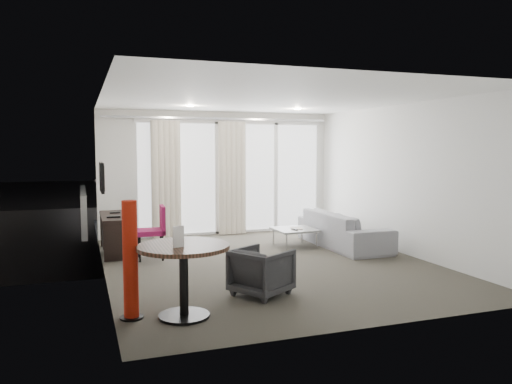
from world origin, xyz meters
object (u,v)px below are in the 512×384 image
object	(u,v)px
red_lamp	(130,260)
coffee_table	(295,237)
desk_chair	(150,233)
tub_armchair	(261,272)
sofa	(343,229)
desk	(115,234)
rattan_chair_a	(239,206)
round_table	(184,281)
rattan_chair_b	(253,201)

from	to	relation	value
red_lamp	coffee_table	xyz separation A→B (m)	(3.28, 3.06, -0.48)
desk_chair	tub_armchair	size ratio (longest dim) A/B	1.37
sofa	desk	bearing A→B (deg)	78.66
red_lamp	rattan_chair_a	size ratio (longest dim) A/B	1.63
tub_armchair	rattan_chair_a	xyz separation A→B (m)	(1.59, 6.03, 0.10)
desk_chair	round_table	size ratio (longest dim) A/B	0.89
red_lamp	coffee_table	distance (m)	4.51
rattan_chair_a	rattan_chair_b	distance (m)	0.70
red_lamp	desk	bearing A→B (deg)	89.12
red_lamp	rattan_chair_b	bearing A→B (deg)	61.05
tub_armchair	coffee_table	distance (m)	3.18
sofa	rattan_chair_b	size ratio (longest dim) A/B	2.49
desk_chair	sofa	bearing A→B (deg)	2.15
red_lamp	tub_armchair	bearing A→B (deg)	12.01
desk	red_lamp	size ratio (longest dim) A/B	1.11
desk	tub_armchair	bearing A→B (deg)	-63.91
rattan_chair_b	sofa	bearing A→B (deg)	-88.04
round_table	sofa	bearing A→B (deg)	38.89
desk_chair	rattan_chair_b	bearing A→B (deg)	55.11
coffee_table	sofa	distance (m)	0.93
coffee_table	rattan_chair_a	bearing A→B (deg)	91.06
red_lamp	rattan_chair_b	world-z (taller)	red_lamp
round_table	rattan_chair_a	bearing A→B (deg)	67.71
desk	red_lamp	distance (m)	3.58
desk	red_lamp	xyz separation A→B (m)	(-0.05, -3.56, 0.31)
round_table	tub_armchair	bearing A→B (deg)	24.84
rattan_chair_b	desk_chair	bearing A→B (deg)	-132.02
sofa	rattan_chair_a	world-z (taller)	rattan_chair_a
desk	red_lamp	world-z (taller)	red_lamp
tub_armchair	sofa	world-z (taller)	sofa
tub_armchair	rattan_chair_a	size ratio (longest dim) A/B	0.82
red_lamp	rattan_chair_a	distance (m)	7.15
tub_armchair	rattan_chair_b	bearing A→B (deg)	-49.82
round_table	coffee_table	bearing A→B (deg)	49.57
rattan_chair_a	rattan_chair_b	size ratio (longest dim) A/B	0.89
red_lamp	sofa	xyz separation A→B (m)	(4.14, 2.74, -0.32)
tub_armchair	rattan_chair_b	world-z (taller)	rattan_chair_b
round_table	sofa	xyz separation A→B (m)	(3.59, 2.90, -0.08)
round_table	desk	bearing A→B (deg)	97.54
rattan_chair_a	red_lamp	bearing A→B (deg)	-96.86
desk	sofa	bearing A→B (deg)	-11.34
red_lamp	rattan_chair_a	bearing A→B (deg)	63.18
round_table	tub_armchair	xyz separation A→B (m)	(1.08, 0.50, -0.10)
coffee_table	sofa	size ratio (longest dim) A/B	0.33
desk	round_table	size ratio (longest dim) A/B	1.42
rattan_chair_b	rattan_chair_a	bearing A→B (deg)	-144.30
round_table	red_lamp	world-z (taller)	red_lamp
rattan_chair_a	rattan_chair_b	world-z (taller)	rattan_chair_b
coffee_table	round_table	bearing A→B (deg)	-130.43
round_table	tub_armchair	size ratio (longest dim) A/B	1.54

